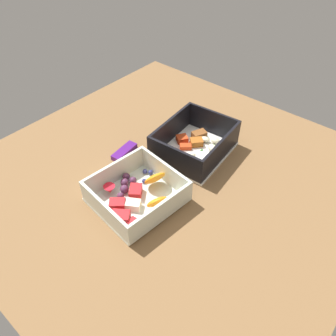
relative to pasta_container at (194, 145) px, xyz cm
name	(u,v)px	position (x,y,z in cm)	size (l,w,h in cm)	color
table_surface	(169,177)	(-9.61, -0.26, -3.19)	(80.00, 80.00, 2.00)	brown
pasta_container	(194,145)	(0.00, 0.00, 0.00)	(18.65, 15.79, 6.84)	white
fruit_bowl	(137,195)	(-19.97, -0.61, -0.28)	(17.58, 16.89, 5.63)	silver
candy_bar	(124,152)	(-11.18, 12.20, -1.59)	(7.00, 2.40, 1.20)	#51197A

